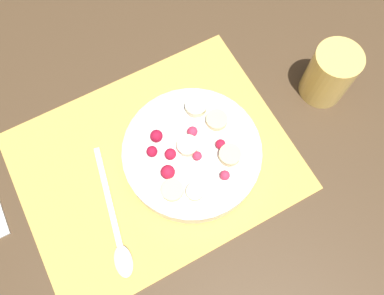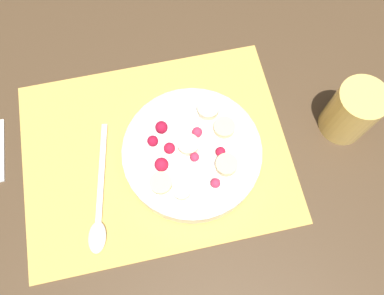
# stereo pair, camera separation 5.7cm
# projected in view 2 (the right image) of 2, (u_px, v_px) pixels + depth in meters

# --- Properties ---
(ground_plane) EXTENTS (3.00, 3.00, 0.00)m
(ground_plane) POSITION_uv_depth(u_px,v_px,m) (156.00, 152.00, 0.62)
(ground_plane) COLOR #4C3823
(placemat) EXTENTS (0.43, 0.34, 0.01)m
(placemat) POSITION_uv_depth(u_px,v_px,m) (155.00, 151.00, 0.62)
(placemat) COLOR #E0B251
(placemat) RESTS_ON ground_plane
(fruit_bowl) EXTENTS (0.22, 0.22, 0.06)m
(fruit_bowl) POSITION_uv_depth(u_px,v_px,m) (192.00, 152.00, 0.59)
(fruit_bowl) COLOR silver
(fruit_bowl) RESTS_ON placemat
(spoon) EXTENTS (0.06, 0.21, 0.01)m
(spoon) POSITION_uv_depth(u_px,v_px,m) (99.00, 212.00, 0.58)
(spoon) COLOR silver
(spoon) RESTS_ON placemat
(drinking_glass) EXTENTS (0.08, 0.08, 0.10)m
(drinking_glass) POSITION_uv_depth(u_px,v_px,m) (352.00, 112.00, 0.59)
(drinking_glass) COLOR #F4CC66
(drinking_glass) RESTS_ON ground_plane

